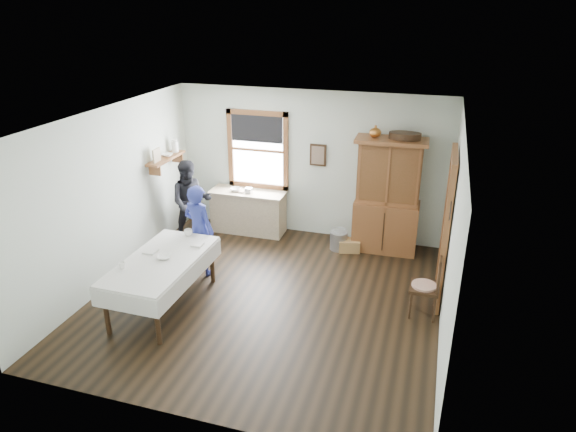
{
  "coord_description": "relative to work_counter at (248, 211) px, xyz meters",
  "views": [
    {
      "loc": [
        2.22,
        -6.22,
        4.13
      ],
      "look_at": [
        0.24,
        0.3,
        1.25
      ],
      "focal_mm": 32.0,
      "sensor_mm": 36.0,
      "label": 1
    }
  ],
  "objects": [
    {
      "name": "framed_picture",
      "position": [
        1.27,
        0.27,
        1.14
      ],
      "size": [
        0.3,
        0.04,
        0.4
      ],
      "primitive_type": "cube",
      "color": "#341F12",
      "rests_on": "room"
    },
    {
      "name": "window",
      "position": [
        0.12,
        0.27,
        1.23
      ],
      "size": [
        1.18,
        0.07,
        1.48
      ],
      "color": "white",
      "rests_on": "room"
    },
    {
      "name": "shelf_bowl",
      "position": [
        -1.25,
        -0.64,
        1.19
      ],
      "size": [
        0.22,
        0.22,
        0.05
      ],
      "primitive_type": "imported",
      "color": "white",
      "rests_on": "wall_shelf"
    },
    {
      "name": "counter_bowl",
      "position": [
        -0.22,
        -0.05,
        0.44
      ],
      "size": [
        0.26,
        0.26,
        0.06
      ],
      "primitive_type": "imported",
      "rotation": [
        0.0,
        0.0,
        -0.43
      ],
      "color": "white",
      "rests_on": "work_counter"
    },
    {
      "name": "wall_shelf",
      "position": [
        -1.25,
        -0.66,
        1.17
      ],
      "size": [
        0.24,
        1.0,
        0.44
      ],
      "color": "brown",
      "rests_on": "room"
    },
    {
      "name": "spindle_chair",
      "position": [
        3.37,
        -1.95,
        0.07
      ],
      "size": [
        0.45,
        0.45,
        0.95
      ],
      "primitive_type": "cube",
      "rotation": [
        0.0,
        0.0,
        -0.02
      ],
      "color": "#341F12",
      "rests_on": "room"
    },
    {
      "name": "table_cup_b",
      "position": [
        -0.6,
        -3.19,
        0.4
      ],
      "size": [
        0.11,
        0.11,
        0.09
      ],
      "primitive_type": "imported",
      "rotation": [
        0.0,
        0.0,
        0.24
      ],
      "color": "white",
      "rests_on": "dining_table"
    },
    {
      "name": "woman_blue",
      "position": [
        -0.16,
        -1.74,
        0.29
      ],
      "size": [
        0.58,
        0.45,
        1.4
      ],
      "primitive_type": "imported",
      "rotation": [
        0.0,
        0.0,
        2.89
      ],
      "color": "navy",
      "rests_on": "room"
    },
    {
      "name": "pail",
      "position": [
        1.81,
        -0.26,
        -0.24
      ],
      "size": [
        0.36,
        0.36,
        0.33
      ],
      "primitive_type": "cube",
      "rotation": [
        0.0,
        0.0,
        0.18
      ],
      "color": "#A1A4A9",
      "rests_on": "room"
    },
    {
      "name": "table_bowl",
      "position": [
        -0.2,
        -2.77,
        0.38
      ],
      "size": [
        0.29,
        0.29,
        0.05
      ],
      "primitive_type": "imported",
      "rotation": [
        0.0,
        0.0,
        0.42
      ],
      "color": "white",
      "rests_on": "dining_table"
    },
    {
      "name": "china_hutch",
      "position": [
        2.59,
        -0.04,
        0.61
      ],
      "size": [
        1.2,
        0.59,
        2.03
      ],
      "primitive_type": "cube",
      "rotation": [
        0.0,
        0.0,
        0.02
      ],
      "color": "brown",
      "rests_on": "room"
    },
    {
      "name": "room",
      "position": [
        1.12,
        -2.19,
        0.94
      ],
      "size": [
        5.01,
        5.01,
        2.7
      ],
      "color": "black",
      "rests_on": "ground"
    },
    {
      "name": "work_counter",
      "position": [
        0.0,
        0.0,
        0.0
      ],
      "size": [
        1.43,
        0.55,
        0.82
      ],
      "primitive_type": "cube",
      "rotation": [
        0.0,
        0.0,
        0.01
      ],
      "color": "#C4AD88",
      "rests_on": "room"
    },
    {
      "name": "dining_table",
      "position": [
        -0.23,
        -2.81,
        -0.03
      ],
      "size": [
        1.02,
        1.91,
        0.76
      ],
      "primitive_type": "cube",
      "rotation": [
        0.0,
        0.0,
        -0.01
      ],
      "color": "silver",
      "rests_on": "room"
    },
    {
      "name": "figure_dark",
      "position": [
        -0.84,
        -0.67,
        0.3
      ],
      "size": [
        0.86,
        0.8,
        1.42
      ],
      "primitive_type": "imported",
      "rotation": [
        0.0,
        0.0,
        0.5
      ],
      "color": "black",
      "rests_on": "room"
    },
    {
      "name": "wicker_basket",
      "position": [
        2.01,
        -0.28,
        -0.3
      ],
      "size": [
        0.42,
        0.34,
        0.22
      ],
      "primitive_type": "cube",
      "rotation": [
        0.0,
        0.0,
        0.25
      ],
      "color": "tan",
      "rests_on": "room"
    },
    {
      "name": "doorway",
      "position": [
        3.58,
        -1.34,
        0.75
      ],
      "size": [
        0.09,
        1.14,
        2.22
      ],
      "color": "#4C3D36",
      "rests_on": "room"
    },
    {
      "name": "counter_book",
      "position": [
        -0.22,
        -0.01,
        0.42
      ],
      "size": [
        0.16,
        0.21,
        0.02
      ],
      "primitive_type": "imported",
      "rotation": [
        0.0,
        0.0,
        -0.03
      ],
      "color": "#7B6452",
      "rests_on": "work_counter"
    },
    {
      "name": "rug_beater",
      "position": [
        3.57,
        -1.89,
        1.31
      ],
      "size": [
        0.01,
        0.27,
        0.27
      ],
      "primitive_type": "torus",
      "rotation": [
        0.0,
        1.57,
        0.0
      ],
      "color": "black",
      "rests_on": "room"
    },
    {
      "name": "table_cup_a",
      "position": [
        -0.22,
        -1.98,
        0.4
      ],
      "size": [
        0.16,
        0.16,
        0.1
      ],
      "primitive_type": "imported",
      "rotation": [
        0.0,
        0.0,
        0.27
      ],
      "color": "white",
      "rests_on": "dining_table"
    }
  ]
}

